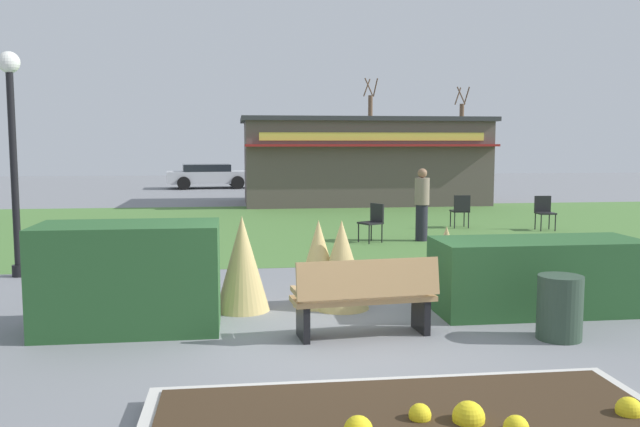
{
  "coord_description": "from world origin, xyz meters",
  "views": [
    {
      "loc": [
        -1.18,
        -7.54,
        2.29
      ],
      "look_at": [
        0.13,
        2.66,
        1.2
      ],
      "focal_mm": 37.67,
      "sensor_mm": 36.0,
      "label": 1
    }
  ],
  "objects_px": {
    "park_bench": "(365,297)",
    "cafe_chair_west": "(373,219)",
    "parked_car_west_slot": "(209,175)",
    "tree_left_bg": "(370,135)",
    "tree_right_bg": "(461,139)",
    "person_strolling": "(422,204)",
    "cafe_chair_center": "(544,210)",
    "lamppost_mid": "(12,135)",
    "cafe_chair_east": "(461,208)",
    "trash_bin": "(560,307)",
    "food_kiosk": "(363,160)"
  },
  "relations": [
    {
      "from": "park_bench",
      "to": "parked_car_west_slot",
      "type": "height_order",
      "value": "parked_car_west_slot"
    },
    {
      "from": "person_strolling",
      "to": "parked_car_west_slot",
      "type": "height_order",
      "value": "person_strolling"
    },
    {
      "from": "park_bench",
      "to": "cafe_chair_center",
      "type": "distance_m",
      "value": 11.1
    },
    {
      "from": "person_strolling",
      "to": "cafe_chair_east",
      "type": "bearing_deg",
      "value": 157.21
    },
    {
      "from": "lamppost_mid",
      "to": "food_kiosk",
      "type": "relative_size",
      "value": 0.42
    },
    {
      "from": "cafe_chair_west",
      "to": "cafe_chair_center",
      "type": "xyz_separation_m",
      "value": [
        4.89,
        1.56,
        0.0
      ]
    },
    {
      "from": "tree_right_bg",
      "to": "park_bench",
      "type": "bearing_deg",
      "value": -110.82
    },
    {
      "from": "cafe_chair_west",
      "to": "parked_car_west_slot",
      "type": "xyz_separation_m",
      "value": [
        -4.42,
        19.0,
        0.12
      ]
    },
    {
      "from": "cafe_chair_west",
      "to": "person_strolling",
      "type": "relative_size",
      "value": 0.53
    },
    {
      "from": "parked_car_west_slot",
      "to": "tree_right_bg",
      "type": "relative_size",
      "value": 0.75
    },
    {
      "from": "park_bench",
      "to": "lamppost_mid",
      "type": "relative_size",
      "value": 0.46
    },
    {
      "from": "park_bench",
      "to": "person_strolling",
      "type": "xyz_separation_m",
      "value": [
        2.81,
        7.47,
        0.38
      ]
    },
    {
      "from": "park_bench",
      "to": "trash_bin",
      "type": "xyz_separation_m",
      "value": [
        2.24,
        -0.37,
        -0.1
      ]
    },
    {
      "from": "parked_car_west_slot",
      "to": "tree_left_bg",
      "type": "xyz_separation_m",
      "value": [
        9.81,
        7.83,
        2.13
      ]
    },
    {
      "from": "cafe_chair_west",
      "to": "person_strolling",
      "type": "bearing_deg",
      "value": 2.67
    },
    {
      "from": "park_bench",
      "to": "cafe_chair_east",
      "type": "distance_m",
      "value": 10.61
    },
    {
      "from": "lamppost_mid",
      "to": "trash_bin",
      "type": "height_order",
      "value": "lamppost_mid"
    },
    {
      "from": "tree_right_bg",
      "to": "cafe_chair_east",
      "type": "bearing_deg",
      "value": -109.07
    },
    {
      "from": "parked_car_west_slot",
      "to": "lamppost_mid",
      "type": "bearing_deg",
      "value": -96.25
    },
    {
      "from": "parked_car_west_slot",
      "to": "tree_right_bg",
      "type": "height_order",
      "value": "tree_right_bg"
    },
    {
      "from": "lamppost_mid",
      "to": "trash_bin",
      "type": "distance_m",
      "value": 8.99
    },
    {
      "from": "lamppost_mid",
      "to": "trash_bin",
      "type": "bearing_deg",
      "value": -32.04
    },
    {
      "from": "trash_bin",
      "to": "cafe_chair_center",
      "type": "xyz_separation_m",
      "value": [
        4.3,
        9.35,
        0.15
      ]
    },
    {
      "from": "trash_bin",
      "to": "person_strolling",
      "type": "relative_size",
      "value": 0.44
    },
    {
      "from": "park_bench",
      "to": "food_kiosk",
      "type": "height_order",
      "value": "food_kiosk"
    },
    {
      "from": "park_bench",
      "to": "tree_left_bg",
      "type": "relative_size",
      "value": 0.28
    },
    {
      "from": "food_kiosk",
      "to": "tree_right_bg",
      "type": "height_order",
      "value": "tree_right_bg"
    },
    {
      "from": "person_strolling",
      "to": "tree_right_bg",
      "type": "distance_m",
      "value": 28.27
    },
    {
      "from": "cafe_chair_center",
      "to": "tree_right_bg",
      "type": "distance_m",
      "value": 25.73
    },
    {
      "from": "lamppost_mid",
      "to": "tree_left_bg",
      "type": "xyz_separation_m",
      "value": [
        12.23,
        29.96,
        0.37
      ]
    },
    {
      "from": "cafe_chair_west",
      "to": "tree_right_bg",
      "type": "distance_m",
      "value": 28.77
    },
    {
      "from": "lamppost_mid",
      "to": "cafe_chair_west",
      "type": "relative_size",
      "value": 4.26
    },
    {
      "from": "park_bench",
      "to": "cafe_chair_west",
      "type": "xyz_separation_m",
      "value": [
        1.65,
        7.41,
        0.05
      ]
    },
    {
      "from": "cafe_chair_center",
      "to": "park_bench",
      "type": "bearing_deg",
      "value": -126.07
    },
    {
      "from": "food_kiosk",
      "to": "tree_right_bg",
      "type": "xyz_separation_m",
      "value": [
        9.54,
        16.42,
        0.92
      ]
    },
    {
      "from": "cafe_chair_west",
      "to": "park_bench",
      "type": "bearing_deg",
      "value": -102.56
    },
    {
      "from": "parked_car_west_slot",
      "to": "tree_left_bg",
      "type": "distance_m",
      "value": 12.73
    },
    {
      "from": "lamppost_mid",
      "to": "tree_left_bg",
      "type": "relative_size",
      "value": 0.6
    },
    {
      "from": "park_bench",
      "to": "trash_bin",
      "type": "height_order",
      "value": "park_bench"
    },
    {
      "from": "cafe_chair_center",
      "to": "parked_car_west_slot",
      "type": "bearing_deg",
      "value": 118.08
    },
    {
      "from": "lamppost_mid",
      "to": "cafe_chair_east",
      "type": "bearing_deg",
      "value": 28.87
    },
    {
      "from": "cafe_chair_east",
      "to": "person_strolling",
      "type": "height_order",
      "value": "person_strolling"
    },
    {
      "from": "food_kiosk",
      "to": "cafe_chair_east",
      "type": "bearing_deg",
      "value": -81.47
    },
    {
      "from": "tree_right_bg",
      "to": "tree_left_bg",
      "type": "bearing_deg",
      "value": 176.02
    },
    {
      "from": "cafe_chair_west",
      "to": "tree_right_bg",
      "type": "xyz_separation_m",
      "value": [
        11.21,
        26.42,
        2.0
      ]
    },
    {
      "from": "trash_bin",
      "to": "food_kiosk",
      "type": "bearing_deg",
      "value": 86.5
    },
    {
      "from": "food_kiosk",
      "to": "parked_car_west_slot",
      "type": "height_order",
      "value": "food_kiosk"
    },
    {
      "from": "cafe_chair_east",
      "to": "tree_left_bg",
      "type": "bearing_deg",
      "value": 84.09
    },
    {
      "from": "park_bench",
      "to": "tree_left_bg",
      "type": "height_order",
      "value": "tree_left_bg"
    },
    {
      "from": "park_bench",
      "to": "parked_car_west_slot",
      "type": "bearing_deg",
      "value": 95.97
    }
  ]
}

